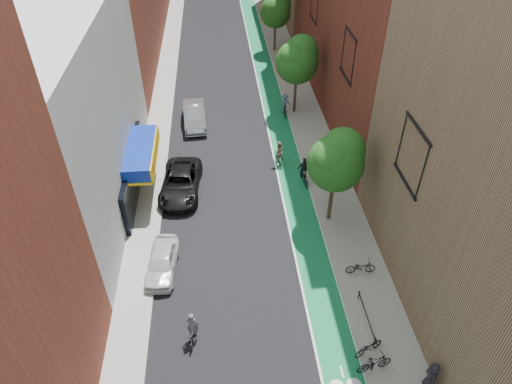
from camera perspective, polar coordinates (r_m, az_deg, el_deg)
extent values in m
plane|color=black|center=(22.55, -0.14, -21.69)|extent=(160.00, 160.00, 0.00)
cube|color=#157843|center=(42.22, 2.15, 11.12)|extent=(2.00, 68.00, 0.01)
cube|color=gray|center=(42.19, -11.69, 10.41)|extent=(2.00, 68.00, 0.15)
cube|color=gray|center=(42.55, 5.56, 11.30)|extent=(3.00, 68.00, 0.15)
cube|color=silver|center=(30.23, -24.26, 8.47)|extent=(8.00, 20.00, 12.00)
cylinder|color=#332619|center=(28.45, 9.33, -0.97)|extent=(0.24, 0.24, 3.30)
sphere|color=#16531A|center=(26.81, 9.92, 3.52)|extent=(3.36, 3.36, 3.36)
sphere|color=#16531A|center=(26.74, 10.78, 5.19)|extent=(2.64, 2.64, 2.64)
sphere|color=#16531A|center=(26.23, 9.54, 3.97)|extent=(2.40, 2.40, 2.40)
cylinder|color=#332619|center=(39.90, 4.89, 12.05)|extent=(0.24, 0.24, 3.47)
sphere|color=#16531A|center=(38.69, 5.13, 15.84)|extent=(3.53, 3.53, 3.53)
sphere|color=#16531A|center=(38.75, 5.73, 17.05)|extent=(2.77, 2.77, 2.77)
sphere|color=#16531A|center=(38.18, 4.79, 16.36)|extent=(2.52, 2.52, 2.52)
cylinder|color=#332619|center=(52.67, 2.35, 18.80)|extent=(0.24, 0.24, 3.19)
sphere|color=#16531A|center=(51.82, 2.44, 21.54)|extent=(3.25, 3.25, 3.25)
sphere|color=#16531A|center=(51.96, 2.89, 22.37)|extent=(2.55, 2.55, 2.55)
sphere|color=#16531A|center=(51.36, 2.14, 21.93)|extent=(2.32, 2.32, 2.32)
imported|color=silver|center=(26.22, -11.67, -8.53)|extent=(1.90, 4.05, 1.34)
imported|color=black|center=(31.30, -9.39, 1.17)|extent=(2.97, 5.67, 1.52)
imported|color=gray|center=(38.78, -7.70, 9.46)|extent=(2.02, 5.06, 1.64)
imported|color=black|center=(23.29, -7.84, -17.36)|extent=(0.82, 1.63, 0.82)
imported|color=#51525A|center=(22.73, -8.00, -16.10)|extent=(0.65, 0.49, 1.61)
imported|color=black|center=(33.63, 2.81, 4.05)|extent=(0.80, 1.59, 0.92)
imported|color=#9D7B5B|center=(33.32, 2.83, 5.12)|extent=(0.91, 0.79, 1.61)
imported|color=black|center=(32.03, 6.00, 1.90)|extent=(0.85, 1.92, 0.98)
imported|color=black|center=(31.70, 6.05, 2.99)|extent=(1.00, 0.50, 1.64)
imported|color=black|center=(39.95, 3.60, 10.24)|extent=(0.61, 1.85, 1.10)
imported|color=#426578|center=(39.76, 3.61, 11.06)|extent=(1.05, 0.64, 1.58)
imported|color=black|center=(23.17, 13.89, -18.30)|extent=(1.67, 1.15, 0.83)
imported|color=black|center=(22.65, 14.60, -20.02)|extent=(1.81, 0.82, 1.05)
imported|color=black|center=(26.18, 12.96, -9.13)|extent=(1.69, 0.62, 0.88)
imported|color=black|center=(22.68, 21.11, -20.67)|extent=(0.71, 0.91, 1.66)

